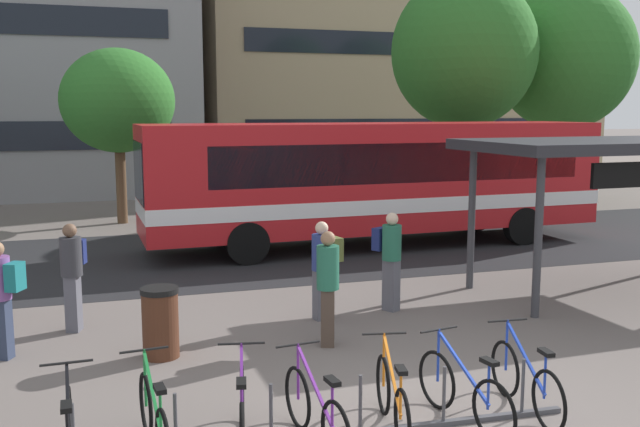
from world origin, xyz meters
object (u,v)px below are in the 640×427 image
(city_bus, at_px, (374,178))
(commuter_maroon_pack_6, at_px, (328,280))
(parked_bicycle_purple_3, at_px, (316,413))
(parked_bicycle_blue_6, at_px, (526,381))
(street_tree_1, at_px, (464,52))
(commuter_olive_pack_5, at_px, (324,263))
(street_tree_3, at_px, (118,101))
(commuter_teal_pack_2, at_px, (1,292))
(parked_bicycle_purple_2, at_px, (242,413))
(parked_bicycle_green_1, at_px, (154,420))
(parked_bicycle_orange_4, at_px, (392,400))
(trash_bin, at_px, (160,322))
(commuter_navy_pack_3, at_px, (390,254))
(street_tree_2, at_px, (565,58))
(transit_shelter, at_px, (620,150))
(parked_bicycle_blue_5, at_px, (464,392))
(commuter_navy_pack_4, at_px, (72,269))

(city_bus, relative_size, commuter_maroon_pack_6, 6.86)
(commuter_maroon_pack_6, bearing_deg, parked_bicycle_purple_3, -0.88)
(parked_bicycle_blue_6, height_order, street_tree_1, street_tree_1)
(city_bus, distance_m, parked_bicycle_blue_6, 10.52)
(commuter_olive_pack_5, height_order, street_tree_3, street_tree_3)
(commuter_teal_pack_2, bearing_deg, parked_bicycle_purple_2, 151.28)
(commuter_teal_pack_2, bearing_deg, parked_bicycle_green_1, 141.81)
(city_bus, height_order, parked_bicycle_blue_6, city_bus)
(city_bus, bearing_deg, commuter_teal_pack_2, 36.09)
(parked_bicycle_blue_6, bearing_deg, street_tree_3, 18.55)
(commuter_maroon_pack_6, distance_m, street_tree_3, 13.58)
(parked_bicycle_green_1, relative_size, street_tree_3, 0.32)
(parked_bicycle_orange_4, xyz_separation_m, trash_bin, (-2.21, 3.25, 0.13))
(parked_bicycle_green_1, height_order, commuter_navy_pack_3, commuter_navy_pack_3)
(commuter_maroon_pack_6, distance_m, street_tree_2, 19.24)
(city_bus, xyz_separation_m, transit_shelter, (2.74, -5.80, 1.01))
(transit_shelter, xyz_separation_m, street_tree_2, (7.17, 11.55, 2.65))
(parked_bicycle_orange_4, height_order, parked_bicycle_blue_6, same)
(parked_bicycle_green_1, relative_size, parked_bicycle_orange_4, 1.01)
(street_tree_1, bearing_deg, trash_bin, -133.52)
(transit_shelter, distance_m, commuter_maroon_pack_6, 6.76)
(city_bus, distance_m, parked_bicycle_purple_3, 11.42)
(parked_bicycle_blue_5, xyz_separation_m, commuter_navy_pack_3, (1.05, 4.55, 0.64))
(commuter_teal_pack_2, bearing_deg, commuter_olive_pack_5, -149.57)
(city_bus, relative_size, commuter_teal_pack_2, 7.05)
(parked_bicycle_purple_2, relative_size, commuter_navy_pack_4, 0.97)
(commuter_navy_pack_4, xyz_separation_m, street_tree_3, (1.19, 11.14, 2.78))
(street_tree_3, bearing_deg, parked_bicycle_blue_6, -76.22)
(city_bus, bearing_deg, commuter_maroon_pack_6, 61.64)
(parked_bicycle_blue_5, distance_m, commuter_navy_pack_4, 6.62)
(parked_bicycle_purple_3, xyz_separation_m, transit_shelter, (7.54, 4.47, 2.40))
(parked_bicycle_purple_2, distance_m, commuter_navy_pack_3, 5.64)
(parked_bicycle_green_1, xyz_separation_m, commuter_navy_pack_4, (-0.88, 4.70, 0.63))
(parked_bicycle_green_1, relative_size, commuter_maroon_pack_6, 0.98)
(city_bus, relative_size, parked_bicycle_purple_3, 7.03)
(parked_bicycle_purple_2, xyz_separation_m, commuter_olive_pack_5, (2.25, 4.17, 0.59))
(parked_bicycle_purple_2, distance_m, parked_bicycle_orange_4, 1.66)
(city_bus, height_order, commuter_olive_pack_5, city_bus)
(parked_bicycle_purple_3, relative_size, transit_shelter, 0.29)
(street_tree_2, bearing_deg, commuter_navy_pack_4, -147.44)
(parked_bicycle_blue_6, bearing_deg, parked_bicycle_green_1, 91.38)
(trash_bin, height_order, street_tree_3, street_tree_3)
(parked_bicycle_purple_3, distance_m, street_tree_1, 19.11)
(commuter_navy_pack_4, relative_size, street_tree_1, 0.22)
(parked_bicycle_purple_2, distance_m, street_tree_1, 19.35)
(commuter_teal_pack_2, bearing_deg, street_tree_1, -114.75)
(parked_bicycle_purple_3, xyz_separation_m, commuter_navy_pack_4, (-2.52, 5.02, 0.63))
(commuter_navy_pack_4, xyz_separation_m, trash_bin, (1.22, -1.70, -0.50))
(parked_bicycle_blue_5, height_order, commuter_maroon_pack_6, commuter_maroon_pack_6)
(city_bus, height_order, commuter_navy_pack_3, city_bus)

